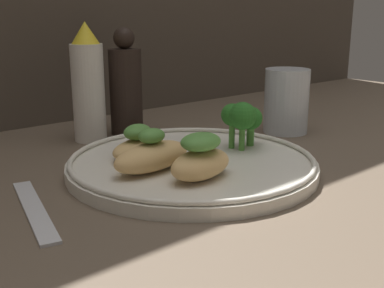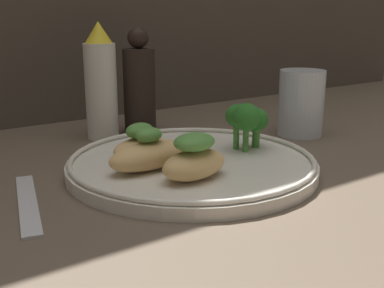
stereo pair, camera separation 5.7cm
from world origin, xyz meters
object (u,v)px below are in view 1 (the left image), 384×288
at_px(plate, 192,163).
at_px(drinking_glass, 286,101).
at_px(pepper_grinder, 126,87).
at_px(sauce_bottle, 88,85).
at_px(broccoli_bunch, 243,118).

relative_size(plate, drinking_glass, 2.96).
height_order(pepper_grinder, drinking_glass, pepper_grinder).
bearing_deg(drinking_glass, pepper_grinder, 141.35).
bearing_deg(sauce_bottle, drinking_glass, -31.04).
distance_m(plate, broccoli_bunch, 0.10).
height_order(broccoli_bunch, drinking_glass, drinking_glass).
bearing_deg(drinking_glass, sauce_bottle, 148.96).
relative_size(plate, sauce_bottle, 1.72).
bearing_deg(plate, sauce_bottle, 95.45).
xyz_separation_m(broccoli_bunch, pepper_grinder, (-0.04, 0.21, 0.02)).
height_order(plate, broccoli_bunch, broccoli_bunch).
bearing_deg(plate, broccoli_bunch, -2.16).
bearing_deg(pepper_grinder, sauce_bottle, 180.00).
bearing_deg(pepper_grinder, broccoli_bunch, -79.64).
bearing_deg(drinking_glass, plate, -167.71).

